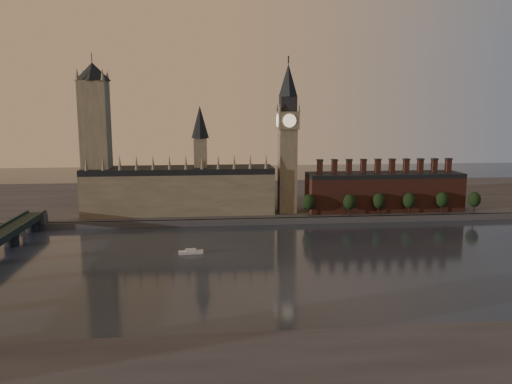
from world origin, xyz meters
TOP-DOWN VIEW (x-y plane):
  - ground at (0.00, 0.00)m, footprint 900.00×900.00m
  - north_bank at (0.00, 178.04)m, footprint 900.00×182.00m
  - palace_of_westminster at (-64.41, 114.91)m, footprint 130.00×30.30m
  - victoria_tower at (-120.00, 115.00)m, footprint 24.00×24.00m
  - big_ben at (10.00, 110.00)m, footprint 15.00×15.00m
  - chimney_block at (80.00, 110.00)m, footprint 110.00×25.00m
  - embankment_tree_0 at (22.67, 95.39)m, footprint 8.60×8.60m
  - embankment_tree_1 at (50.28, 93.58)m, footprint 8.60×8.60m
  - embankment_tree_2 at (71.21, 95.10)m, footprint 8.60×8.60m
  - embankment_tree_3 at (92.59, 94.48)m, footprint 8.60×8.60m
  - embankment_tree_4 at (116.75, 95.48)m, footprint 8.60×8.60m
  - embankment_tree_5 at (139.41, 93.93)m, footprint 8.60×8.60m
  - river_boat at (-54.89, 25.62)m, footprint 13.09×4.68m

SIDE VIEW (x-z plane):
  - ground at x=0.00m, z-range 0.00..0.00m
  - river_boat at x=-54.89m, z-range -0.30..2.27m
  - north_bank at x=0.00m, z-range 0.00..4.00m
  - embankment_tree_0 at x=22.67m, z-range 6.03..20.91m
  - embankment_tree_1 at x=50.28m, z-range 6.03..20.91m
  - embankment_tree_2 at x=71.21m, z-range 6.03..20.91m
  - embankment_tree_3 at x=92.59m, z-range 6.03..20.91m
  - embankment_tree_4 at x=116.75m, z-range 6.03..20.91m
  - embankment_tree_5 at x=139.41m, z-range 6.03..20.91m
  - chimney_block at x=80.00m, z-range -0.68..36.32m
  - palace_of_westminster at x=-64.41m, z-range -15.37..58.63m
  - big_ben at x=10.00m, z-range 3.33..110.33m
  - victoria_tower at x=-120.00m, z-range 5.09..113.09m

